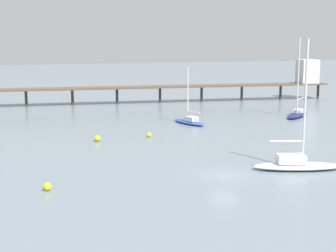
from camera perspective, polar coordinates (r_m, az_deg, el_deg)
name	(u,v)px	position (r m, az deg, el deg)	size (l,w,h in m)	color
ground_plane	(225,175)	(46.78, 6.45, -5.57)	(400.00, 400.00, 0.00)	slate
pier	(190,82)	(98.24, 2.56, 5.06)	(85.55, 10.81, 8.07)	brown
sailboat_navy	(297,112)	(82.89, 14.52, 1.51)	(7.38, 7.09, 12.54)	navy
sailboat_white	(296,163)	(49.72, 14.41, -4.05)	(8.89, 4.54, 12.47)	white
sailboat_blue	(189,120)	(73.41, 2.46, 0.65)	(3.94, 6.67, 8.34)	#2D4CB7
mooring_buoy_mid	(47,187)	(42.99, -13.56, -6.71)	(0.70, 0.70, 0.70)	yellow
mooring_buoy_near	(149,135)	(63.80, -2.16, -1.01)	(0.60, 0.60, 0.60)	yellow
mooring_buoy_far	(97,138)	(61.78, -8.04, -1.39)	(0.77, 0.77, 0.77)	yellow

